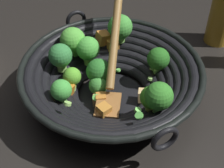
# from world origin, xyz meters

# --- Properties ---
(ground_plane) EXTENTS (4.00, 4.00, 0.00)m
(ground_plane) POSITION_xyz_m (0.00, 0.00, 0.00)
(ground_plane) COLOR black
(wok) EXTENTS (0.43, 0.39, 0.22)m
(wok) POSITION_xyz_m (-0.00, -0.00, 0.06)
(wok) COLOR black
(wok) RESTS_ON ground
(cooking_oil_bottle) EXTENTS (0.07, 0.07, 0.23)m
(cooking_oil_bottle) POSITION_xyz_m (-0.16, 0.33, 0.10)
(cooking_oil_bottle) COLOR #AD7F23
(cooking_oil_bottle) RESTS_ON ground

